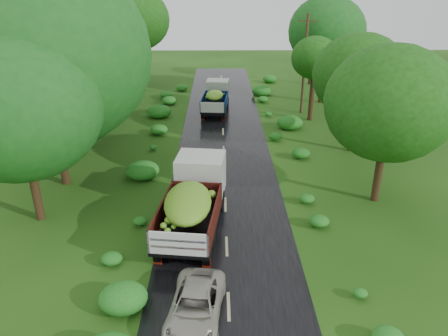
{
  "coord_description": "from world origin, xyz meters",
  "views": [
    {
      "loc": [
        -0.34,
        -13.02,
        11.66
      ],
      "look_at": [
        -0.06,
        9.14,
        1.7
      ],
      "focal_mm": 35.0,
      "sensor_mm": 36.0,
      "label": 1
    }
  ],
  "objects_px": {
    "truck_far": "(216,96)",
    "car": "(196,306)",
    "truck_near": "(194,197)",
    "utility_pole": "(305,64)"
  },
  "relations": [
    {
      "from": "truck_near",
      "to": "truck_far",
      "type": "bearing_deg",
      "value": 94.17
    },
    {
      "from": "truck_near",
      "to": "utility_pole",
      "type": "bearing_deg",
      "value": 72.83
    },
    {
      "from": "car",
      "to": "utility_pole",
      "type": "distance_m",
      "value": 27.32
    },
    {
      "from": "truck_far",
      "to": "car",
      "type": "xyz_separation_m",
      "value": [
        -0.63,
        -26.2,
        -0.82
      ]
    },
    {
      "from": "car",
      "to": "truck_near",
      "type": "bearing_deg",
      "value": 99.61
    },
    {
      "from": "truck_near",
      "to": "car",
      "type": "relative_size",
      "value": 1.8
    },
    {
      "from": "truck_near",
      "to": "car",
      "type": "height_order",
      "value": "truck_near"
    },
    {
      "from": "truck_near",
      "to": "truck_far",
      "type": "xyz_separation_m",
      "value": [
        0.98,
        19.85,
        -0.28
      ]
    },
    {
      "from": "truck_far",
      "to": "car",
      "type": "distance_m",
      "value": 26.22
    },
    {
      "from": "truck_near",
      "to": "car",
      "type": "bearing_deg",
      "value": -79.86
    }
  ]
}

